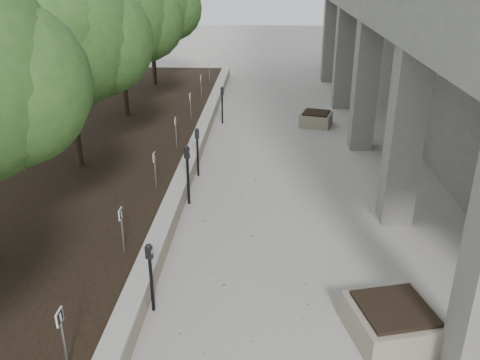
% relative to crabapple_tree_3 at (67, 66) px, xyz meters
% --- Properties ---
extents(retaining_wall, '(0.39, 26.00, 0.50)m').
position_rel_crabapple_tree_3_xyz_m(retaining_wall, '(2.97, 1.00, -2.87)').
color(retaining_wall, tan).
rests_on(retaining_wall, ground).
extents(planting_bed, '(7.00, 26.00, 0.40)m').
position_rel_crabapple_tree_3_xyz_m(planting_bed, '(-0.70, 1.00, -2.92)').
color(planting_bed, black).
rests_on(planting_bed, ground).
extents(crabapple_tree_3, '(4.60, 4.00, 5.44)m').
position_rel_crabapple_tree_3_xyz_m(crabapple_tree_3, '(0.00, 0.00, 0.00)').
color(crabapple_tree_3, '#2C5821').
rests_on(crabapple_tree_3, planting_bed).
extents(crabapple_tree_4, '(4.60, 4.00, 5.44)m').
position_rel_crabapple_tree_3_xyz_m(crabapple_tree_4, '(0.00, 5.00, 0.00)').
color(crabapple_tree_4, '#2C5821').
rests_on(crabapple_tree_4, planting_bed).
extents(crabapple_tree_5, '(4.60, 4.00, 5.44)m').
position_rel_crabapple_tree_3_xyz_m(crabapple_tree_5, '(0.00, 10.00, 0.00)').
color(crabapple_tree_5, '#2C5821').
rests_on(crabapple_tree_5, planting_bed).
extents(parking_sign_2, '(0.04, 0.22, 0.96)m').
position_rel_crabapple_tree_3_xyz_m(parking_sign_2, '(2.45, -7.50, -2.24)').
color(parking_sign_2, black).
rests_on(parking_sign_2, planting_bed).
extents(parking_sign_3, '(0.04, 0.22, 0.96)m').
position_rel_crabapple_tree_3_xyz_m(parking_sign_3, '(2.45, -4.50, -2.24)').
color(parking_sign_3, black).
rests_on(parking_sign_3, planting_bed).
extents(parking_sign_4, '(0.04, 0.22, 0.96)m').
position_rel_crabapple_tree_3_xyz_m(parking_sign_4, '(2.45, -1.50, -2.24)').
color(parking_sign_4, black).
rests_on(parking_sign_4, planting_bed).
extents(parking_sign_5, '(0.04, 0.22, 0.96)m').
position_rel_crabapple_tree_3_xyz_m(parking_sign_5, '(2.45, 1.50, -2.24)').
color(parking_sign_5, black).
rests_on(parking_sign_5, planting_bed).
extents(parking_sign_6, '(0.04, 0.22, 0.96)m').
position_rel_crabapple_tree_3_xyz_m(parking_sign_6, '(2.45, 4.50, -2.24)').
color(parking_sign_6, black).
rests_on(parking_sign_6, planting_bed).
extents(parking_sign_7, '(0.04, 0.22, 0.96)m').
position_rel_crabapple_tree_3_xyz_m(parking_sign_7, '(2.45, 7.50, -2.24)').
color(parking_sign_7, black).
rests_on(parking_sign_7, planting_bed).
extents(parking_sign_8, '(0.04, 0.22, 0.96)m').
position_rel_crabapple_tree_3_xyz_m(parking_sign_8, '(2.45, 10.50, -2.24)').
color(parking_sign_8, black).
rests_on(parking_sign_8, planting_bed).
extents(parking_meter_2, '(0.15, 0.12, 1.34)m').
position_rel_crabapple_tree_3_xyz_m(parking_meter_2, '(3.25, -5.70, -2.45)').
color(parking_meter_2, black).
rests_on(parking_meter_2, ground).
extents(parking_meter_3, '(0.17, 0.13, 1.55)m').
position_rel_crabapple_tree_3_xyz_m(parking_meter_3, '(3.25, -1.47, -2.35)').
color(parking_meter_3, black).
rests_on(parking_meter_3, ground).
extents(parking_meter_4, '(0.15, 0.12, 1.41)m').
position_rel_crabapple_tree_3_xyz_m(parking_meter_4, '(3.25, 0.34, -2.41)').
color(parking_meter_4, black).
rests_on(parking_meter_4, ground).
extents(parking_meter_5, '(0.16, 0.13, 1.40)m').
position_rel_crabapple_tree_3_xyz_m(parking_meter_5, '(3.50, 5.38, -2.42)').
color(parking_meter_5, black).
rests_on(parking_meter_5, ground).
extents(planter_front, '(1.57, 1.57, 0.60)m').
position_rel_crabapple_tree_3_xyz_m(planter_front, '(7.24, -6.17, -2.82)').
color(planter_front, tan).
rests_on(planter_front, ground).
extents(planter_back, '(1.33, 1.33, 0.50)m').
position_rel_crabapple_tree_3_xyz_m(planter_back, '(6.98, 5.37, -2.87)').
color(planter_back, tan).
rests_on(planter_back, ground).
extents(berry_scatter, '(3.30, 14.10, 0.02)m').
position_rel_crabapple_tree_3_xyz_m(berry_scatter, '(4.70, -3.00, -3.11)').
color(berry_scatter, maroon).
rests_on(berry_scatter, ground).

